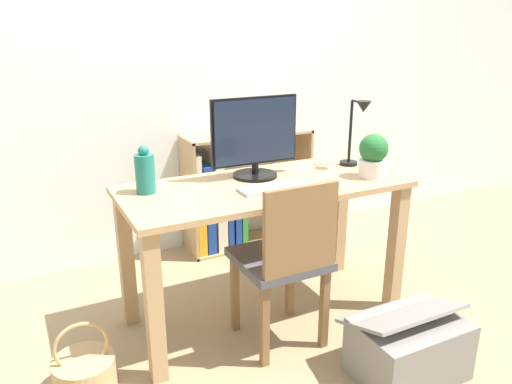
{
  "coord_description": "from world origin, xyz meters",
  "views": [
    {
      "loc": [
        -1.11,
        -2.1,
        1.5
      ],
      "look_at": [
        0.0,
        0.1,
        0.67
      ],
      "focal_mm": 35.0,
      "sensor_mm": 36.0,
      "label": 1
    }
  ],
  "objects_px": {
    "keyboard": "(276,187)",
    "vase": "(145,172)",
    "storage_box": "(408,346)",
    "bookshelf": "(227,202)",
    "basket": "(84,372)",
    "desk_lamp": "(357,127)",
    "chair": "(286,257)",
    "monitor": "(255,136)",
    "potted_plant": "(373,156)"
  },
  "relations": [
    {
      "from": "monitor",
      "to": "potted_plant",
      "type": "bearing_deg",
      "value": -27.61
    },
    {
      "from": "monitor",
      "to": "desk_lamp",
      "type": "bearing_deg",
      "value": -9.0
    },
    {
      "from": "desk_lamp",
      "to": "basket",
      "type": "xyz_separation_m",
      "value": [
        -1.55,
        -0.22,
        -0.89
      ]
    },
    {
      "from": "keyboard",
      "to": "storage_box",
      "type": "relative_size",
      "value": 0.75
    },
    {
      "from": "vase",
      "to": "storage_box",
      "type": "distance_m",
      "value": 1.43
    },
    {
      "from": "desk_lamp",
      "to": "storage_box",
      "type": "bearing_deg",
      "value": -107.7
    },
    {
      "from": "vase",
      "to": "storage_box",
      "type": "bearing_deg",
      "value": -43.18
    },
    {
      "from": "monitor",
      "to": "potted_plant",
      "type": "relative_size",
      "value": 2.1
    },
    {
      "from": "keyboard",
      "to": "vase",
      "type": "relative_size",
      "value": 1.6
    },
    {
      "from": "potted_plant",
      "to": "storage_box",
      "type": "distance_m",
      "value": 0.95
    },
    {
      "from": "vase",
      "to": "basket",
      "type": "height_order",
      "value": "vase"
    },
    {
      "from": "chair",
      "to": "basket",
      "type": "height_order",
      "value": "chair"
    },
    {
      "from": "vase",
      "to": "bookshelf",
      "type": "height_order",
      "value": "vase"
    },
    {
      "from": "keyboard",
      "to": "bookshelf",
      "type": "distance_m",
      "value": 1.09
    },
    {
      "from": "monitor",
      "to": "desk_lamp",
      "type": "distance_m",
      "value": 0.58
    },
    {
      "from": "potted_plant",
      "to": "bookshelf",
      "type": "bearing_deg",
      "value": 109.89
    },
    {
      "from": "keyboard",
      "to": "vase",
      "type": "bearing_deg",
      "value": 158.73
    },
    {
      "from": "vase",
      "to": "chair",
      "type": "height_order",
      "value": "vase"
    },
    {
      "from": "keyboard",
      "to": "storage_box",
      "type": "height_order",
      "value": "keyboard"
    },
    {
      "from": "desk_lamp",
      "to": "basket",
      "type": "height_order",
      "value": "desk_lamp"
    },
    {
      "from": "monitor",
      "to": "chair",
      "type": "height_order",
      "value": "monitor"
    },
    {
      "from": "bookshelf",
      "to": "basket",
      "type": "bearing_deg",
      "value": -136.9
    },
    {
      "from": "monitor",
      "to": "bookshelf",
      "type": "distance_m",
      "value": 1.0
    },
    {
      "from": "desk_lamp",
      "to": "storage_box",
      "type": "distance_m",
      "value": 1.16
    },
    {
      "from": "monitor",
      "to": "potted_plant",
      "type": "height_order",
      "value": "monitor"
    },
    {
      "from": "monitor",
      "to": "storage_box",
      "type": "distance_m",
      "value": 1.23
    },
    {
      "from": "chair",
      "to": "storage_box",
      "type": "distance_m",
      "value": 0.67
    },
    {
      "from": "monitor",
      "to": "potted_plant",
      "type": "xyz_separation_m",
      "value": [
        0.54,
        -0.28,
        -0.1
      ]
    },
    {
      "from": "keyboard",
      "to": "potted_plant",
      "type": "bearing_deg",
      "value": -5.46
    },
    {
      "from": "desk_lamp",
      "to": "chair",
      "type": "bearing_deg",
      "value": -152.46
    },
    {
      "from": "storage_box",
      "to": "chair",
      "type": "bearing_deg",
      "value": 130.71
    },
    {
      "from": "monitor",
      "to": "vase",
      "type": "bearing_deg",
      "value": -179.34
    },
    {
      "from": "chair",
      "to": "potted_plant",
      "type": "bearing_deg",
      "value": 20.7
    },
    {
      "from": "monitor",
      "to": "bookshelf",
      "type": "bearing_deg",
      "value": 77.78
    },
    {
      "from": "monitor",
      "to": "vase",
      "type": "relative_size",
      "value": 2.08
    },
    {
      "from": "bookshelf",
      "to": "storage_box",
      "type": "bearing_deg",
      "value": -84.09
    },
    {
      "from": "keyboard",
      "to": "bookshelf",
      "type": "bearing_deg",
      "value": 80.38
    },
    {
      "from": "chair",
      "to": "basket",
      "type": "relative_size",
      "value": 2.61
    },
    {
      "from": "monitor",
      "to": "keyboard",
      "type": "bearing_deg",
      "value": -90.82
    },
    {
      "from": "chair",
      "to": "storage_box",
      "type": "relative_size",
      "value": 1.74
    },
    {
      "from": "bookshelf",
      "to": "storage_box",
      "type": "relative_size",
      "value": 1.81
    },
    {
      "from": "keyboard",
      "to": "potted_plant",
      "type": "distance_m",
      "value": 0.56
    },
    {
      "from": "keyboard",
      "to": "desk_lamp",
      "type": "distance_m",
      "value": 0.64
    },
    {
      "from": "basket",
      "to": "storage_box",
      "type": "distance_m",
      "value": 1.42
    },
    {
      "from": "keyboard",
      "to": "chair",
      "type": "height_order",
      "value": "chair"
    },
    {
      "from": "desk_lamp",
      "to": "bookshelf",
      "type": "distance_m",
      "value": 1.14
    },
    {
      "from": "chair",
      "to": "basket",
      "type": "distance_m",
      "value": 1.01
    },
    {
      "from": "bookshelf",
      "to": "basket",
      "type": "relative_size",
      "value": 2.71
    },
    {
      "from": "monitor",
      "to": "keyboard",
      "type": "xyz_separation_m",
      "value": [
        -0.0,
        -0.23,
        -0.21
      ]
    },
    {
      "from": "desk_lamp",
      "to": "chair",
      "type": "xyz_separation_m",
      "value": [
        -0.63,
        -0.33,
        -0.5
      ]
    }
  ]
}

